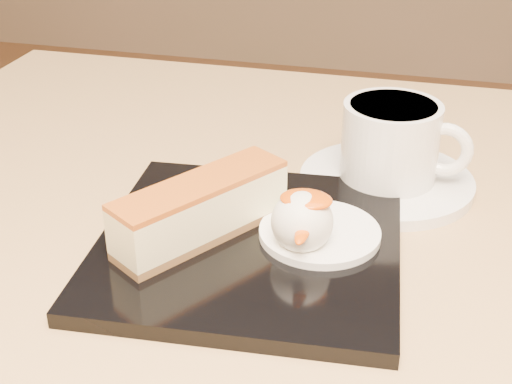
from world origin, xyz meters
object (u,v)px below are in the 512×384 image
(saucer, at_px, (386,182))
(cheesecake, at_px, (201,209))
(coffee_cup, at_px, (393,140))
(dessert_plate, at_px, (249,245))
(ice_cream_scoop, at_px, (302,222))

(saucer, bearing_deg, cheesecake, -133.14)
(saucer, distance_m, coffee_cup, 0.04)
(dessert_plate, height_order, cheesecake, cheesecake)
(ice_cream_scoop, distance_m, coffee_cup, 0.14)
(ice_cream_scoop, relative_size, coffee_cup, 0.40)
(cheesecake, distance_m, coffee_cup, 0.18)
(ice_cream_scoop, xyz_separation_m, coffee_cup, (0.05, 0.13, 0.01))
(ice_cream_scoop, height_order, coffee_cup, coffee_cup)
(cheesecake, distance_m, saucer, 0.18)
(ice_cream_scoop, xyz_separation_m, saucer, (0.05, 0.13, -0.03))
(dessert_plate, relative_size, saucer, 1.47)
(dessert_plate, relative_size, coffee_cup, 2.00)
(coffee_cup, bearing_deg, cheesecake, -127.63)
(ice_cream_scoop, bearing_deg, saucer, 69.60)
(ice_cream_scoop, distance_m, saucer, 0.14)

